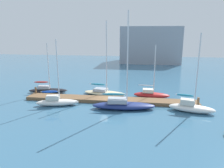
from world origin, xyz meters
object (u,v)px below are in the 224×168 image
Objects in this scene: sailboat_0 at (47,89)px; sailboat_1 at (57,101)px; sailboat_5 at (191,107)px; harbor_building_distant at (150,45)px; sailboat_2 at (104,92)px; sailboat_4 at (151,94)px; sailboat_3 at (123,104)px.

sailboat_1 is (3.89, -5.61, 0.10)m from sailboat_0.
harbor_building_distant reaches higher than sailboat_5.
sailboat_2 is 7.08m from sailboat_4.
sailboat_4 is at bearing 144.20° from sailboat_5.
sailboat_5 is at bearing -85.39° from harbor_building_distant.
harbor_building_distant is at bearing 107.89° from sailboat_5.
sailboat_2 is at bearing 167.40° from sailboat_5.
sailboat_2 is at bearing 114.73° from sailboat_3.
harbor_building_distant is (4.46, 45.63, 5.00)m from sailboat_3.
sailboat_3 is at bearing -34.14° from sailboat_0.
harbor_building_distant reaches higher than sailboat_4.
sailboat_2 is 0.94× the size of sailboat_3.
sailboat_1 reaches higher than sailboat_0.
sailboat_3 reaches higher than sailboat_5.
sailboat_3 is 46.12m from harbor_building_distant.
harbor_building_distant is (13.03, 45.62, 5.00)m from sailboat_1.
sailboat_3 reaches higher than harbor_building_distant.
sailboat_2 is at bearing 34.57° from sailboat_1.
sailboat_3 is 6.45m from sailboat_4.
sailboat_0 is 16.11m from sailboat_4.
harbor_building_distant reaches higher than sailboat_1.
sailboat_4 is at bearing -10.94° from sailboat_0.
sailboat_1 is 47.71m from harbor_building_distant.
sailboat_3 is (8.57, -0.00, -0.00)m from sailboat_1.
sailboat_1 is 16.69m from sailboat_5.
sailboat_4 is (7.06, -0.43, 0.04)m from sailboat_2.
harbor_building_distant is (16.92, 40.01, 5.09)m from sailboat_0.
sailboat_2 reaches higher than sailboat_0.
sailboat_5 is at bearing -13.02° from sailboat_1.
sailboat_4 is at bearing 4.27° from sailboat_2.
sailboat_4 is 0.41× the size of harbor_building_distant.
sailboat_5 reaches higher than sailboat_4.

